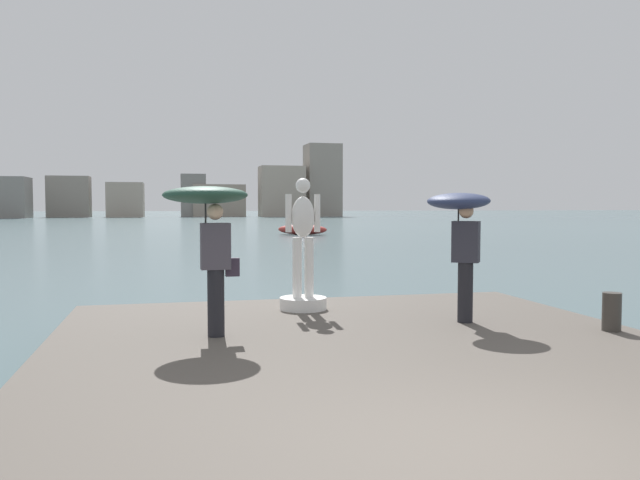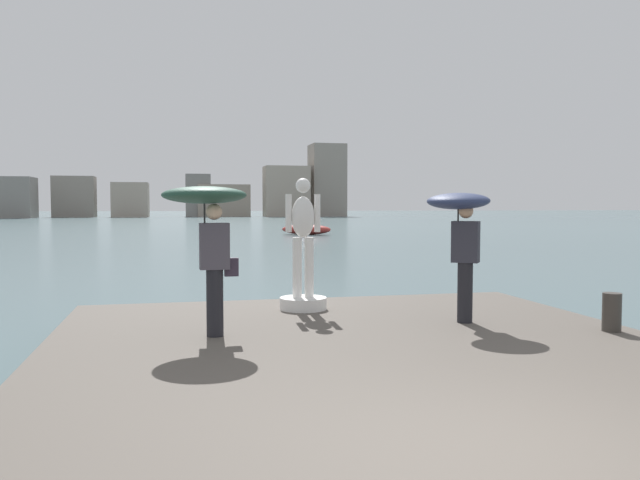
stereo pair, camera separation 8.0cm
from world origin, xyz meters
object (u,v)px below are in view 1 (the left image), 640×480
object	(u,v)px
statue_white_figure	(303,264)
boat_mid	(302,229)
onlooker_right	(461,221)
mooring_bollard	(612,312)
onlooker_left	(209,216)

from	to	relation	value
statue_white_figure	boat_mid	world-z (taller)	statue_white_figure
onlooker_right	mooring_bollard	xyz separation A→B (m)	(1.70, -1.11, -1.21)
onlooker_left	onlooker_right	size ratio (longest dim) A/B	1.03
statue_white_figure	onlooker_right	distance (m)	2.69
mooring_bollard	boat_mid	distance (m)	37.71
onlooker_left	onlooker_right	world-z (taller)	onlooker_left
statue_white_figure	onlooker_left	world-z (taller)	statue_white_figure
statue_white_figure	onlooker_left	xyz separation A→B (m)	(-1.63, -1.84, 0.82)
onlooker_right	mooring_bollard	bearing A→B (deg)	-33.17
onlooker_left	mooring_bollard	world-z (taller)	onlooker_left
onlooker_left	onlooker_right	bearing A→B (deg)	3.57
onlooker_right	boat_mid	size ratio (longest dim) A/B	0.49
statue_white_figure	mooring_bollard	world-z (taller)	statue_white_figure
statue_white_figure	onlooker_right	size ratio (longest dim) A/B	1.13
onlooker_right	onlooker_left	bearing A→B (deg)	-176.43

